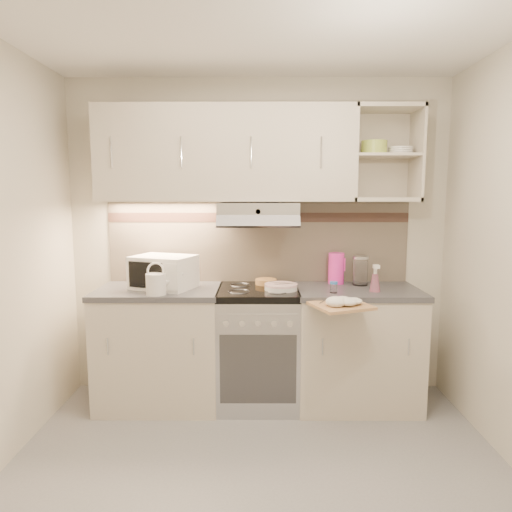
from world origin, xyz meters
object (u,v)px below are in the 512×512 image
(plate_stack, at_px, (281,287))
(glass_jar, at_px, (360,271))
(electric_range, at_px, (258,346))
(spray_bottle, at_px, (375,280))
(watering_can, at_px, (157,283))
(microwave, at_px, (163,272))
(pink_pitcher, at_px, (336,268))
(cutting_board, at_px, (341,306))

(plate_stack, relative_size, glass_jar, 1.07)
(electric_range, bearing_deg, spray_bottle, -6.86)
(plate_stack, bearing_deg, watering_can, -169.38)
(electric_range, bearing_deg, microwave, 179.41)
(pink_pitcher, bearing_deg, spray_bottle, -52.32)
(microwave, bearing_deg, glass_jar, 25.50)
(glass_jar, distance_m, spray_bottle, 0.24)
(plate_stack, bearing_deg, spray_bottle, -4.26)
(pink_pitcher, distance_m, spray_bottle, 0.38)
(microwave, height_order, watering_can, microwave)
(watering_can, distance_m, spray_bottle, 1.57)
(plate_stack, xyz_separation_m, glass_jar, (0.63, 0.18, 0.09))
(microwave, bearing_deg, spray_bottle, 16.75)
(pink_pitcher, bearing_deg, plate_stack, -151.29)
(watering_can, xyz_separation_m, spray_bottle, (1.56, 0.11, -0.00))
(microwave, xyz_separation_m, watering_can, (0.00, -0.22, -0.04))
(microwave, distance_m, cutting_board, 1.34)
(electric_range, height_order, pink_pitcher, pink_pitcher)
(watering_can, distance_m, plate_stack, 0.90)
(watering_can, bearing_deg, pink_pitcher, -3.34)
(microwave, height_order, cutting_board, microwave)
(watering_can, height_order, cutting_board, watering_can)
(spray_bottle, bearing_deg, cutting_board, -134.42)
(watering_can, distance_m, cutting_board, 1.28)
(plate_stack, height_order, glass_jar, glass_jar)
(cutting_board, bearing_deg, spray_bottle, 24.71)
(microwave, relative_size, glass_jar, 2.28)
(electric_range, relative_size, cutting_board, 2.56)
(spray_bottle, height_order, cutting_board, spray_bottle)
(pink_pitcher, height_order, glass_jar, pink_pitcher)
(microwave, relative_size, cutting_board, 1.48)
(cutting_board, bearing_deg, pink_pitcher, 62.09)
(pink_pitcher, height_order, cutting_board, pink_pitcher)
(spray_bottle, relative_size, cutting_board, 0.60)
(watering_can, xyz_separation_m, cutting_board, (1.26, -0.20, -0.11))
(plate_stack, bearing_deg, microwave, 176.17)
(electric_range, xyz_separation_m, watering_can, (-0.71, -0.22, 0.53))
(electric_range, bearing_deg, plate_stack, -16.91)
(electric_range, bearing_deg, cutting_board, -37.15)
(electric_range, relative_size, pink_pitcher, 3.66)
(cutting_board, bearing_deg, electric_range, 121.40)
(plate_stack, relative_size, pink_pitcher, 0.99)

